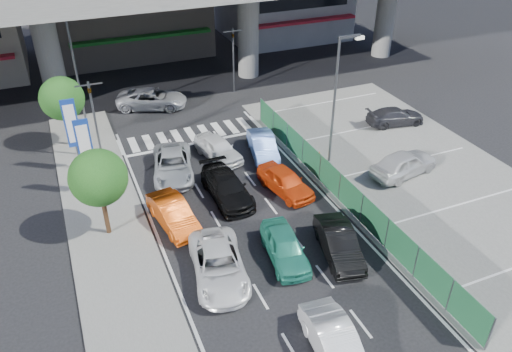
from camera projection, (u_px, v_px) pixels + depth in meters
name	position (u px, v px, depth m)	size (l,w,h in m)	color
ground	(266.00, 246.00, 24.66)	(120.00, 120.00, 0.00)	black
parking_lot	(421.00, 179.00, 29.82)	(12.00, 28.00, 0.06)	#5E5E5C
sidewalk_left	(109.00, 233.00, 25.45)	(4.00, 30.00, 0.12)	#5E5E5C
fence_run	(349.00, 197.00, 26.70)	(0.16, 22.00, 1.80)	#1E5834
traffic_light_left	(92.00, 101.00, 29.88)	(1.60, 1.24, 5.20)	#595B60
traffic_light_right	(233.00, 45.00, 39.18)	(1.60, 1.24, 5.20)	#595B60
street_lamp_right	(338.00, 91.00, 29.15)	(1.65, 0.22, 8.00)	#595B60
street_lamp_left	(76.00, 58.00, 34.07)	(1.65, 0.22, 8.00)	#595B60
signboard_near	(85.00, 147.00, 26.89)	(0.80, 0.14, 4.70)	#595B60
signboard_far	(72.00, 126.00, 29.10)	(0.80, 0.14, 4.70)	#595B60
tree_near	(98.00, 178.00, 23.67)	(2.80, 2.80, 4.80)	#382314
tree_far	(62.00, 99.00, 31.59)	(2.80, 2.80, 4.80)	#382314
hatch_white_back_mid	(336.00, 344.00, 18.81)	(1.46, 4.19, 1.38)	white
sedan_white_mid_left	(219.00, 265.00, 22.51)	(2.29, 4.97, 1.38)	white
taxi_teal_mid	(285.00, 247.00, 23.55)	(1.63, 4.05, 1.38)	#2A8F75
hatch_black_mid_right	(339.00, 243.00, 23.78)	(1.46, 4.19, 1.38)	black
taxi_orange_left	(173.00, 214.00, 25.76)	(1.46, 4.19, 1.38)	#CD470B
sedan_black_mid	(227.00, 187.00, 27.88)	(1.93, 4.76, 1.38)	black
taxi_orange_right	(285.00, 181.00, 28.39)	(1.63, 4.05, 1.38)	red
wagon_silver_front_left	(173.00, 165.00, 29.95)	(2.29, 4.97, 1.38)	#B1B5B9
sedan_white_front_mid	(218.00, 148.00, 31.65)	(1.63, 4.05, 1.38)	white
kei_truck_front_right	(263.00, 146.00, 31.91)	(1.46, 4.19, 1.38)	#6087DA
crossing_wagon_silver	(152.00, 99.00, 38.19)	(2.42, 5.26, 1.46)	#ADAFB6
parked_sedan_white	(404.00, 163.00, 29.83)	(1.81, 4.49, 1.53)	silver
parked_sedan_dgrey	(395.00, 116.00, 35.69)	(1.70, 4.19, 1.21)	#313036
traffic_cone	(319.00, 156.00, 31.37)	(0.38, 0.38, 0.75)	#CE4A0B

